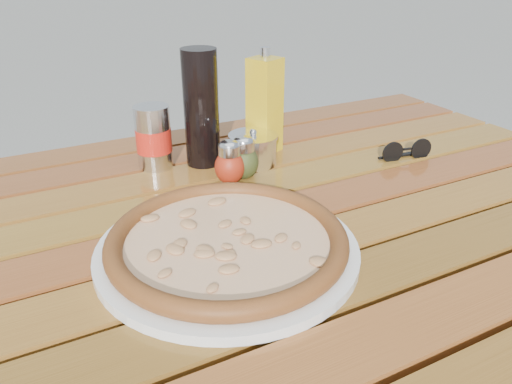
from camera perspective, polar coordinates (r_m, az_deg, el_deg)
name	(u,v)px	position (r m, az deg, el deg)	size (l,w,h in m)	color
table	(262,254)	(0.83, 0.64, -7.09)	(1.40, 0.90, 0.75)	#381F0C
plate	(228,250)	(0.69, -3.26, -6.59)	(0.36, 0.36, 0.01)	silver
pizza	(227,240)	(0.68, -3.30, -5.48)	(0.43, 0.43, 0.03)	beige
pepper_shaker	(230,163)	(0.88, -3.04, 3.35)	(0.06, 0.06, 0.08)	#A92A13
oregano_shaker	(244,158)	(0.90, -1.42, 3.89)	(0.06, 0.06, 0.08)	#3D451B
dark_bottle	(201,108)	(0.95, -6.28, 9.48)	(0.07, 0.07, 0.22)	black
soda_can	(154,138)	(0.96, -11.62, 6.08)	(0.08, 0.08, 0.12)	silver
olive_oil_cruet	(265,105)	(1.01, 1.00, 9.91)	(0.07, 0.07, 0.21)	gold
parmesan_tin	(253,149)	(0.97, -0.32, 4.97)	(0.11, 0.11, 0.07)	white
sunglasses	(406,151)	(1.04, 16.78, 4.46)	(0.11, 0.04, 0.04)	black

